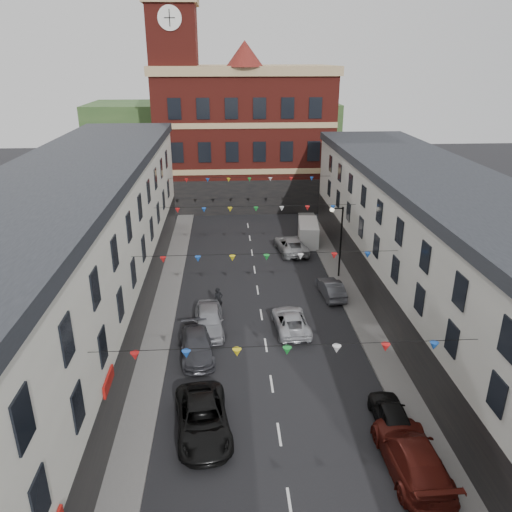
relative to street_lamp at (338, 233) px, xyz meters
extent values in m
plane|color=black|center=(-6.55, -14.00, -3.90)|extent=(160.00, 160.00, 0.00)
cube|color=#605E5B|center=(-13.45, -12.00, -3.83)|extent=(1.80, 64.00, 0.15)
cube|color=#605E5B|center=(0.35, -12.00, -3.83)|extent=(1.80, 64.00, 0.15)
cube|color=beige|center=(-18.35, -13.00, 1.10)|extent=(8.00, 56.00, 10.00)
cube|color=black|center=(-18.35, -13.00, 6.45)|extent=(8.40, 56.00, 0.70)
cube|color=black|center=(-14.30, -13.00, -2.30)|extent=(0.12, 56.00, 3.20)
cube|color=beige|center=(5.25, -13.00, 0.60)|extent=(8.00, 56.00, 9.00)
cube|color=black|center=(5.25, -13.00, 5.45)|extent=(8.40, 56.00, 0.70)
cube|color=black|center=(1.20, -13.00, -2.30)|extent=(0.12, 56.00, 3.20)
cube|color=maroon|center=(-6.55, 24.00, 3.60)|extent=(20.00, 12.00, 15.00)
cube|color=tan|center=(-6.55, 24.00, 11.60)|extent=(20.60, 12.60, 1.00)
cone|color=maroon|center=(-6.55, 19.00, 13.30)|extent=(4.00, 4.00, 2.60)
cube|color=maroon|center=(-14.05, 21.00, 8.10)|extent=(5.00, 5.00, 24.00)
cylinder|color=white|center=(-14.05, 18.45, 16.60)|extent=(2.40, 0.12, 2.40)
cube|color=#2B4922|center=(-10.55, 48.00, 1.10)|extent=(40.00, 14.00, 10.00)
cylinder|color=black|center=(0.25, 0.00, -0.90)|extent=(0.14, 0.14, 6.00)
cylinder|color=black|center=(-0.15, 0.00, 2.00)|extent=(0.90, 0.10, 0.10)
sphere|color=beige|center=(-0.60, 0.00, 1.90)|extent=(0.36, 0.36, 0.36)
imported|color=black|center=(-10.20, -17.59, -3.15)|extent=(3.11, 5.67, 1.50)
imported|color=#393A40|center=(-10.82, -10.85, -3.22)|extent=(2.45, 4.91, 1.37)
imported|color=#94959C|center=(-10.15, -7.94, -3.10)|extent=(2.14, 4.83, 1.62)
imported|color=#531610|center=(-1.05, -20.58, -3.08)|extent=(2.41, 5.71, 1.64)
imported|color=black|center=(-1.05, -17.78, -3.23)|extent=(1.70, 3.98, 1.34)
imported|color=#4A4C52|center=(-1.08, -3.40, -3.26)|extent=(1.70, 4.03, 1.30)
imported|color=#9EA0A3|center=(-2.95, 5.92, -3.18)|extent=(3.05, 5.45, 1.44)
imported|color=silver|center=(-4.75, -8.14, -3.26)|extent=(2.38, 4.72, 1.28)
cube|color=silver|center=(-0.95, 8.39, -2.87)|extent=(2.29, 4.83, 2.06)
imported|color=black|center=(-9.55, -5.26, -3.01)|extent=(0.76, 0.63, 1.80)
camera|label=1|loc=(-8.85, -36.95, 12.95)|focal=35.00mm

